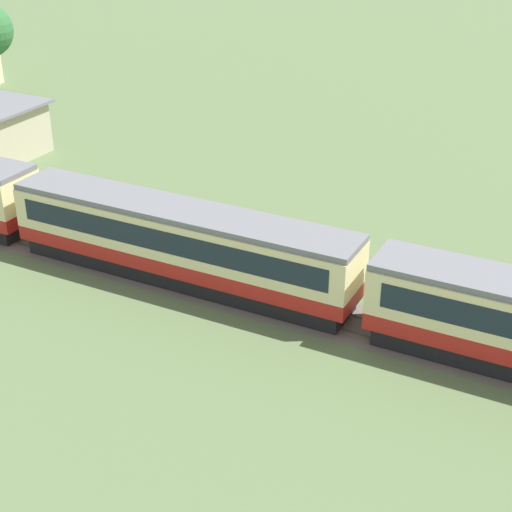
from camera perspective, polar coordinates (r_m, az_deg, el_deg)
The scene contains 2 objects.
passenger_train at distance 39.80m, azimuth -5.18°, elevation 1.07°, with size 98.76×3.12×4.08m.
railway_track at distance 42.90m, azimuth -9.60°, elevation -0.55°, with size 146.70×3.60×0.04m.
Camera 1 is at (-0.43, -30.46, 19.86)m, focal length 55.00 mm.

